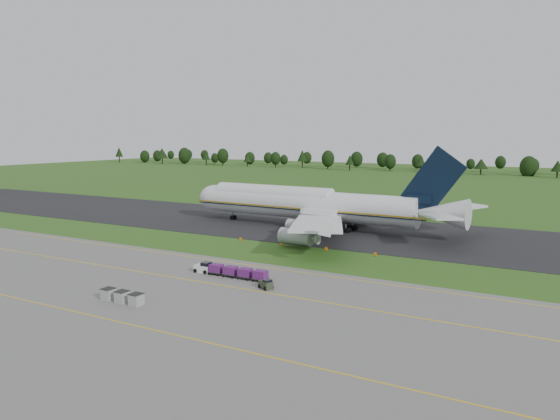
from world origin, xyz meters
The scene contains 10 objects.
ground centered at (0.00, 0.00, 0.00)m, with size 600.00×600.00×0.00m, color #2B5218.
apron centered at (0.00, -34.00, 0.03)m, with size 300.00×52.00×0.06m, color slate.
taxiway centered at (0.00, 28.00, 0.04)m, with size 300.00×40.00×0.08m, color black.
apron_markings centered at (0.00, -26.98, 0.06)m, with size 300.00×30.20×0.01m.
tree_line centered at (-15.11, 220.79, 5.96)m, with size 530.93×22.11×11.72m.
aircraft centered at (-6.75, 27.21, 5.38)m, with size 66.92×65.43×18.85m.
baggage_train centered at (1.83, -17.50, 0.89)m, with size 12.71×1.63×1.56m.
utility_cart centered at (9.97, -20.39, 0.59)m, with size 2.27×1.87×1.08m.
uld_row centered at (-2.58, -34.59, 0.81)m, with size 6.32×1.52×1.50m.
edge_markers centered at (1.92, 6.64, 0.27)m, with size 28.65×0.30×0.60m.
Camera 1 is at (47.40, -82.49, 21.05)m, focal length 35.00 mm.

